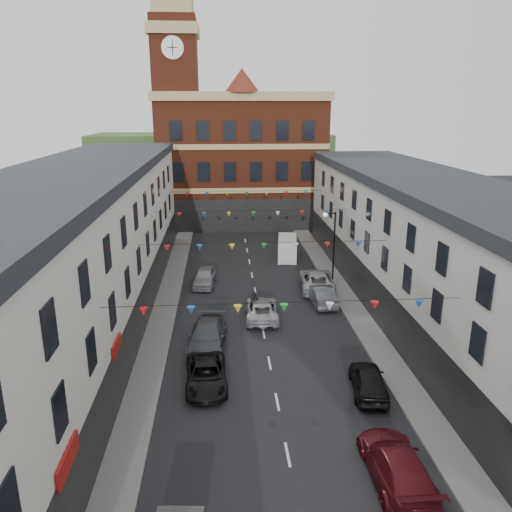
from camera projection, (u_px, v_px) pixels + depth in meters
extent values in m
plane|color=black|center=(269.00, 363.00, 29.01)|extent=(160.00, 160.00, 0.00)
cube|color=#605E5B|center=(154.00, 350.00, 30.42)|extent=(1.80, 64.00, 0.15)
cube|color=#605E5B|center=(375.00, 343.00, 31.37)|extent=(1.80, 64.00, 0.15)
cube|color=silver|center=(58.00, 281.00, 27.73)|extent=(8.00, 56.00, 10.00)
cube|color=black|center=(46.00, 185.00, 26.20)|extent=(8.40, 56.00, 0.70)
cube|color=black|center=(135.00, 335.00, 28.98)|extent=(0.12, 56.00, 3.20)
cube|color=silver|center=(467.00, 280.00, 29.48)|extent=(8.00, 56.00, 9.00)
cube|color=black|center=(477.00, 199.00, 28.10)|extent=(8.40, 56.00, 0.70)
cube|color=black|center=(396.00, 327.00, 30.03)|extent=(0.12, 56.00, 3.20)
cube|color=maroon|center=(241.00, 163.00, 63.19)|extent=(20.00, 12.00, 15.00)
cube|color=tan|center=(240.00, 97.00, 60.91)|extent=(20.60, 12.60, 1.00)
cone|color=maroon|center=(242.00, 80.00, 55.65)|extent=(4.00, 4.00, 2.60)
cube|color=maroon|center=(178.00, 128.00, 58.53)|extent=(5.00, 5.00, 24.00)
cube|color=tan|center=(174.00, 31.00, 55.53)|extent=(5.60, 5.60, 1.20)
cube|color=tan|center=(173.00, 10.00, 54.93)|extent=(4.40, 4.40, 3.00)
cylinder|color=white|center=(172.00, 47.00, 53.67)|extent=(2.40, 0.12, 2.40)
cube|color=#2D4E24|center=(212.00, 163.00, 86.58)|extent=(40.00, 14.00, 10.00)
cylinder|color=black|center=(334.00, 247.00, 42.00)|extent=(0.14, 0.14, 6.00)
cylinder|color=black|center=(331.00, 213.00, 41.14)|extent=(0.90, 0.10, 0.10)
sphere|color=beige|center=(325.00, 215.00, 41.14)|extent=(0.36, 0.36, 0.36)
imported|color=black|center=(206.00, 375.00, 26.46)|extent=(2.33, 4.74, 1.29)
imported|color=#3C4043|center=(207.00, 336.00, 30.66)|extent=(2.66, 5.53, 1.55)
imported|color=gray|center=(205.00, 277.00, 41.56)|extent=(2.15, 4.46, 1.47)
imported|color=#551118|center=(397.00, 466.00, 19.60)|extent=(2.13, 5.25, 1.52)
imported|color=black|center=(369.00, 380.00, 25.80)|extent=(2.21, 4.37, 1.43)
imported|color=#494B51|center=(321.00, 294.00, 37.66)|extent=(1.83, 4.55, 1.47)
imported|color=#A7AAAC|center=(316.00, 280.00, 40.66)|extent=(3.13, 5.90, 1.58)
imported|color=#A7A9AE|center=(262.00, 309.00, 35.07)|extent=(2.47, 4.96, 1.35)
cube|color=silver|center=(287.00, 248.00, 49.08)|extent=(2.34, 4.78, 2.03)
imported|color=black|center=(255.00, 305.00, 35.18)|extent=(0.72, 0.51, 1.86)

